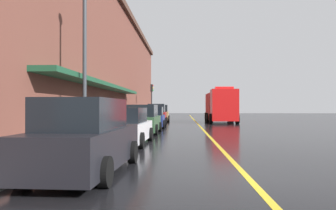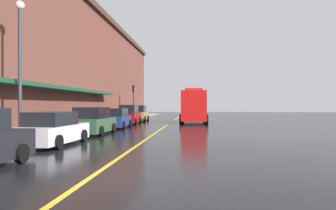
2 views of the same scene
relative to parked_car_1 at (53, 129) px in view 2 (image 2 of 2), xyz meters
The scene contains 15 objects.
ground_plane 18.64m from the parked_car_1, 77.65° to the left, with size 112.00×112.00×0.00m, color black.
sidewalk_left 18.34m from the parked_car_1, 96.95° to the left, with size 2.40×70.00×0.15m, color gray.
lane_center_stripe 18.64m from the parked_car_1, 77.65° to the left, with size 0.16×70.00×0.01m, color gold.
brick_building_left 19.73m from the parked_car_1, 115.29° to the left, with size 10.58×64.00×12.10m.
parked_car_1 is the anchor object (origin of this frame).
parked_car_2 6.02m from the parked_car_1, 89.58° to the left, with size 2.16×4.66×1.77m.
parked_car_3 11.78m from the parked_car_1, 89.35° to the left, with size 2.09×4.31×1.63m.
parked_car_4 17.74m from the parked_car_1, 89.86° to the left, with size 1.98×4.42×1.92m.
parked_car_5 23.18m from the parked_car_1, 89.98° to the left, with size 2.17×4.48×1.86m.
fire_truck 21.38m from the parked_car_1, 72.38° to the left, with size 2.90×7.54×3.56m.
parking_meter_0 23.95m from the parked_car_1, 93.27° to the left, with size 0.14×0.18×1.33m.
parking_meter_1 17.64m from the parked_car_1, 94.44° to the left, with size 0.14×0.18×1.33m.
parking_meter_2 23.49m from the parked_car_1, 93.33° to the left, with size 0.14×0.18×1.33m.
street_lamp_left 4.19m from the parked_car_1, 162.89° to the left, with size 0.44×0.44×6.94m.
traffic_light_near 27.32m from the parked_car_1, 92.75° to the left, with size 0.38×0.36×4.30m.
Camera 2 is at (2.80, -8.56, 1.93)m, focal length 35.92 mm.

